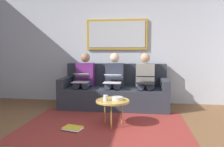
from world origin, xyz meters
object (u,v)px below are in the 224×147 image
object	(u,v)px
framed_mirror	(117,35)
person_right	(84,78)
cup	(106,98)
coffee_table	(113,101)
person_left	(145,79)
magazine_stack	(73,128)
person_middle	(114,78)
laptop_white	(113,79)
bowl	(117,98)
laptop_black	(145,80)
laptop_silver	(82,78)
couch	(115,92)

from	to	relation	value
framed_mirror	person_right	world-z (taller)	framed_mirror
framed_mirror	cup	world-z (taller)	framed_mirror
coffee_table	person_right	distance (m)	1.39
person_left	magazine_stack	bearing A→B (deg)	52.54
person_middle	laptop_white	world-z (taller)	person_middle
cup	bowl	xyz separation A→B (m)	(-0.18, -0.08, -0.02)
laptop_white	magazine_stack	world-z (taller)	laptop_white
bowl	laptop_black	size ratio (longest dim) A/B	0.54
coffee_table	laptop_black	distance (m)	1.07
coffee_table	laptop_black	bearing A→B (deg)	-120.07
person_middle	laptop_silver	distance (m)	0.68
cup	person_middle	distance (m)	1.19
couch	bowl	world-z (taller)	couch
magazine_stack	bowl	bearing A→B (deg)	-152.84
cup	person_right	xyz separation A→B (m)	(0.65, -1.18, 0.16)
person_right	laptop_silver	size ratio (longest dim) A/B	2.88
person_left	laptop_white	bearing A→B (deg)	20.06
cup	person_left	xyz separation A→B (m)	(-0.63, -1.18, 0.16)
couch	laptop_white	world-z (taller)	couch
person_left	person_right	bearing A→B (deg)	0.00
laptop_black	magazine_stack	xyz separation A→B (m)	(1.09, 1.18, -0.61)
laptop_silver	bowl	bearing A→B (deg)	133.42
cup	magazine_stack	xyz separation A→B (m)	(0.46, 0.25, -0.43)
person_middle	person_right	world-z (taller)	same
framed_mirror	bowl	size ratio (longest dim) A/B	7.26
coffee_table	magazine_stack	world-z (taller)	coffee_table
person_middle	coffee_table	bearing A→B (deg)	95.86
laptop_silver	magazine_stack	bearing A→B (deg)	98.89
person_right	framed_mirror	bearing A→B (deg)	-144.47
coffee_table	person_middle	xyz separation A→B (m)	(0.12, -1.15, 0.22)
person_middle	laptop_white	size ratio (longest dim) A/B	2.97
laptop_black	person_right	world-z (taller)	person_right
laptop_black	laptop_silver	distance (m)	1.28
couch	magazine_stack	world-z (taller)	couch
person_left	laptop_black	bearing A→B (deg)	90.00
bowl	person_middle	distance (m)	1.13
person_left	laptop_white	size ratio (longest dim) A/B	2.97
coffee_table	cup	distance (m)	0.13
couch	coffee_table	xyz separation A→B (m)	(-0.12, 1.22, 0.08)
cup	framed_mirror	bearing A→B (deg)	-89.74
person_left	person_right	world-z (taller)	same
framed_mirror	coffee_table	world-z (taller)	framed_mirror
couch	person_left	xyz separation A→B (m)	(-0.64, 0.07, 0.30)
couch	laptop_black	xyz separation A→B (m)	(-0.64, 0.32, 0.32)
person_right	laptop_silver	xyz separation A→B (m)	(0.00, 0.23, 0.02)
person_middle	laptop_silver	world-z (taller)	person_middle
bowl	person_middle	bearing A→B (deg)	-80.48
couch	framed_mirror	distance (m)	1.30
framed_mirror	laptop_white	world-z (taller)	framed_mirror
person_right	person_middle	bearing A→B (deg)	180.00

